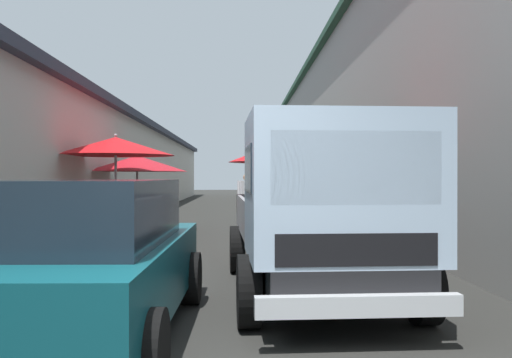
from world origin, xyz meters
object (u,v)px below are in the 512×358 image
at_px(fruit_stall_near_left, 295,165).
at_px(delivery_truck, 323,216).
at_px(fruit_stall_near_right, 136,171).
at_px(fruit_stall_far_left, 115,157).
at_px(plastic_stool, 263,229).
at_px(hatchback_car, 81,258).
at_px(parked_scooter, 137,233).
at_px(vendor_by_crates, 246,195).

distance_m(fruit_stall_near_left, delivery_truck, 3.27).
xyz_separation_m(fruit_stall_near_left, fruit_stall_near_right, (5.46, 3.77, -0.04)).
xyz_separation_m(fruit_stall_far_left, plastic_stool, (-0.33, -3.31, -1.60)).
distance_m(hatchback_car, delivery_truck, 2.61).
relative_size(delivery_truck, parked_scooter, 3.03).
height_order(vendor_by_crates, parked_scooter, vendor_by_crates).
distance_m(fruit_stall_near_right, parked_scooter, 4.91).
height_order(fruit_stall_near_right, hatchback_car, fruit_stall_near_right).
relative_size(fruit_stall_near_left, fruit_stall_far_left, 0.90).
relative_size(fruit_stall_far_left, vendor_by_crates, 1.67).
height_order(hatchback_car, vendor_by_crates, vendor_by_crates).
relative_size(fruit_stall_far_left, fruit_stall_near_right, 0.97).
bearing_deg(plastic_stool, parked_scooter, 127.56).
distance_m(parked_scooter, plastic_stool, 3.04).
distance_m(fruit_stall_near_right, delivery_truck, 9.47).
bearing_deg(vendor_by_crates, fruit_stall_far_left, 148.26).
height_order(fruit_stall_near_right, parked_scooter, fruit_stall_near_right).
distance_m(fruit_stall_far_left, hatchback_car, 7.45).
relative_size(hatchback_car, plastic_stool, 9.04).
distance_m(vendor_by_crates, parked_scooter, 7.34).
relative_size(fruit_stall_near_right, parked_scooter, 1.64).
xyz_separation_m(fruit_stall_near_left, delivery_truck, (-3.21, 0.01, -0.63)).
height_order(fruit_stall_far_left, fruit_stall_near_right, fruit_stall_far_left).
xyz_separation_m(fruit_stall_far_left, delivery_truck, (-6.18, -3.74, -0.88)).
bearing_deg(plastic_stool, delivery_truck, -175.75).
height_order(parked_scooter, plastic_stool, parked_scooter).
xyz_separation_m(fruit_stall_far_left, vendor_by_crates, (4.84, -2.99, -1.02)).
distance_m(fruit_stall_far_left, parked_scooter, 2.78).
bearing_deg(fruit_stall_near_right, fruit_stall_near_left, -145.38).
distance_m(delivery_truck, plastic_stool, 5.91).
distance_m(delivery_truck, vendor_by_crates, 11.04).
height_order(fruit_stall_near_right, delivery_truck, fruit_stall_near_right).
relative_size(delivery_truck, plastic_stool, 11.47).
height_order(fruit_stall_near_left, parked_scooter, fruit_stall_near_left).
xyz_separation_m(fruit_stall_near_right, vendor_by_crates, (2.35, -3.01, -0.73)).
bearing_deg(fruit_stall_near_right, parked_scooter, -168.91).
bearing_deg(fruit_stall_near_right, vendor_by_crates, -52.08).
relative_size(delivery_truck, vendor_by_crates, 3.18).
xyz_separation_m(delivery_truck, vendor_by_crates, (11.01, 0.75, -0.14)).
bearing_deg(delivery_truck, fruit_stall_near_left, -0.16).
height_order(fruit_stall_near_left, fruit_stall_far_left, fruit_stall_far_left).
bearing_deg(fruit_stall_far_left, plastic_stool, -95.69).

